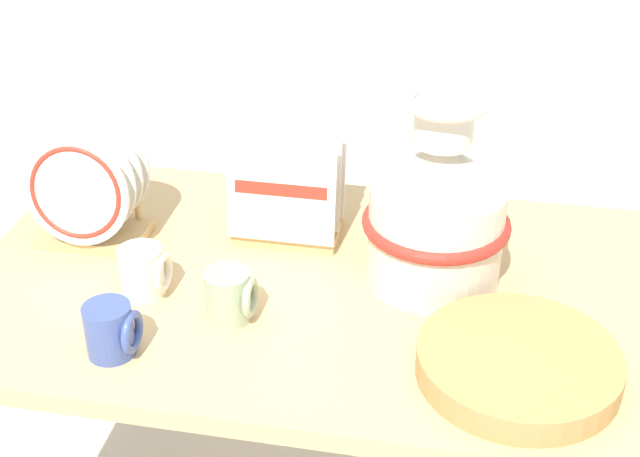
% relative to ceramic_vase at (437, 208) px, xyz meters
% --- Properties ---
extents(display_table, '(1.26, 0.74, 0.67)m').
position_rel_ceramic_vase_xyz_m(display_table, '(-0.19, -0.05, -0.23)').
color(display_table, tan).
rests_on(display_table, ground_plane).
extents(ceramic_vase, '(0.26, 0.26, 0.35)m').
position_rel_ceramic_vase_xyz_m(ceramic_vase, '(0.00, 0.00, 0.00)').
color(ceramic_vase, silver).
rests_on(ceramic_vase, display_table).
extents(dish_rack_round_plates, '(0.20, 0.15, 0.23)m').
position_rel_ceramic_vase_xyz_m(dish_rack_round_plates, '(-0.64, 0.01, -0.05)').
color(dish_rack_round_plates, tan).
rests_on(dish_rack_round_plates, display_table).
extents(dish_rack_square_plates, '(0.20, 0.14, 0.23)m').
position_rel_ceramic_vase_xyz_m(dish_rack_square_plates, '(-0.28, 0.10, -0.06)').
color(dish_rack_square_plates, tan).
rests_on(dish_rack_square_plates, display_table).
extents(wicker_charger_stack, '(0.31, 0.31, 0.04)m').
position_rel_ceramic_vase_xyz_m(wicker_charger_stack, '(0.15, -0.24, -0.12)').
color(wicker_charger_stack, tan).
rests_on(wicker_charger_stack, display_table).
extents(mug_cream_glaze, '(0.08, 0.08, 0.09)m').
position_rel_ceramic_vase_xyz_m(mug_cream_glaze, '(-0.48, -0.14, -0.10)').
color(mug_cream_glaze, silver).
rests_on(mug_cream_glaze, display_table).
extents(mug_cobalt_glaze, '(0.08, 0.08, 0.09)m').
position_rel_ceramic_vase_xyz_m(mug_cobalt_glaze, '(-0.47, -0.31, -0.10)').
color(mug_cobalt_glaze, '#42569E').
rests_on(mug_cobalt_glaze, display_table).
extents(mug_sage_glaze, '(0.08, 0.08, 0.09)m').
position_rel_ceramic_vase_xyz_m(mug_sage_glaze, '(-0.32, -0.18, -0.10)').
color(mug_sage_glaze, '#9EB28E').
rests_on(mug_sage_glaze, display_table).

